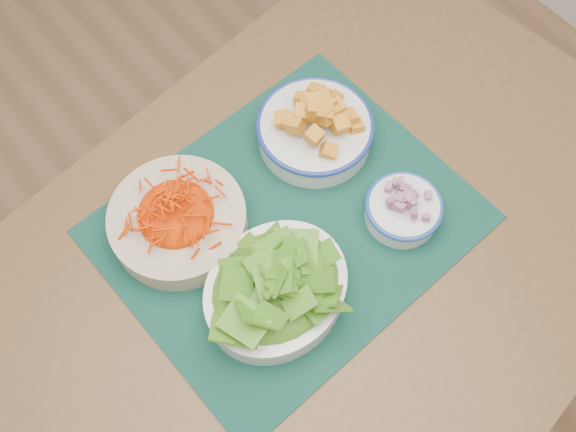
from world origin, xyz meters
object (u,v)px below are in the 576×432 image
object	(u,v)px
table	(315,275)
carrot_bowl	(177,217)
onion_bowl	(404,208)
squash_bowl	(315,125)
placemat	(288,224)
lettuce_bowl	(276,286)

from	to	relation	value
table	carrot_bowl	size ratio (longest dim) A/B	5.80
carrot_bowl	onion_bowl	bearing A→B (deg)	-35.91
squash_bowl	onion_bowl	bearing A→B (deg)	-86.18
squash_bowl	onion_bowl	world-z (taller)	squash_bowl
table	carrot_bowl	world-z (taller)	carrot_bowl
squash_bowl	onion_bowl	size ratio (longest dim) A/B	1.79
placemat	lettuce_bowl	bearing A→B (deg)	-139.58
placemat	lettuce_bowl	world-z (taller)	lettuce_bowl
placemat	onion_bowl	xyz separation A→B (m)	(0.16, -0.11, 0.03)
table	lettuce_bowl	distance (m)	0.17
placemat	squash_bowl	xyz separation A→B (m)	(0.15, 0.10, 0.05)
squash_bowl	table	bearing A→B (deg)	-129.34
lettuce_bowl	squash_bowl	bearing A→B (deg)	31.19
table	onion_bowl	world-z (taller)	onion_bowl
lettuce_bowl	onion_bowl	world-z (taller)	lettuce_bowl
table	onion_bowl	distance (m)	0.20
carrot_bowl	squash_bowl	bearing A→B (deg)	-1.75
table	placemat	xyz separation A→B (m)	(0.00, 0.08, 0.09)
carrot_bowl	lettuce_bowl	bearing A→B (deg)	-76.12
lettuce_bowl	onion_bowl	xyz separation A→B (m)	(0.26, -0.02, -0.02)
squash_bowl	lettuce_bowl	world-z (taller)	lettuce_bowl
squash_bowl	lettuce_bowl	xyz separation A→B (m)	(-0.24, -0.19, 0.00)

